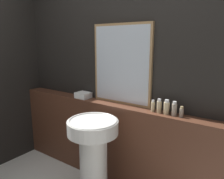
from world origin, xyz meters
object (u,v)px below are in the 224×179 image
at_px(shampoo_bottle, 153,106).
at_px(lotion_bottle, 166,108).
at_px(body_wash_bottle, 174,109).
at_px(towel_stack, 83,95).
at_px(pedestal_sink, 93,152).
at_px(mirror, 121,65).
at_px(conditioner_bottle, 159,106).
at_px(hand_soap_bottle, 181,112).

bearing_deg(shampoo_bottle, lotion_bottle, -0.00).
bearing_deg(lotion_bottle, body_wash_bottle, 0.00).
bearing_deg(towel_stack, pedestal_sink, -39.66).
distance_m(mirror, body_wash_bottle, 0.73).
xyz_separation_m(towel_stack, conditioner_bottle, (0.98, 0.00, 0.03)).
xyz_separation_m(pedestal_sink, shampoo_bottle, (0.43, 0.41, 0.44)).
bearing_deg(body_wash_bottle, shampoo_bottle, 180.00).
bearing_deg(hand_soap_bottle, body_wash_bottle, 180.00).
bearing_deg(lotion_bottle, hand_soap_bottle, 0.00).
distance_m(shampoo_bottle, body_wash_bottle, 0.21).
distance_m(mirror, lotion_bottle, 0.67).
distance_m(conditioner_bottle, hand_soap_bottle, 0.22).
relative_size(towel_stack, conditioner_bottle, 1.21).
relative_size(lotion_bottle, hand_soap_bottle, 1.40).
bearing_deg(lotion_bottle, shampoo_bottle, 180.00).
bearing_deg(conditioner_bottle, hand_soap_bottle, 0.00).
bearing_deg(lotion_bottle, towel_stack, 180.00).
bearing_deg(hand_soap_bottle, pedestal_sink, -149.98).
xyz_separation_m(lotion_bottle, hand_soap_bottle, (0.14, 0.00, -0.02)).
relative_size(towel_stack, lotion_bottle, 1.19).
xyz_separation_m(mirror, conditioner_bottle, (0.48, -0.07, -0.37)).
xyz_separation_m(mirror, shampoo_bottle, (0.41, -0.07, -0.38)).
xyz_separation_m(shampoo_bottle, lotion_bottle, (0.14, -0.00, 0.01)).
bearing_deg(body_wash_bottle, towel_stack, 180.00).
relative_size(towel_stack, hand_soap_bottle, 1.67).
bearing_deg(mirror, pedestal_sink, -91.25).
bearing_deg(mirror, shampoo_bottle, -9.68).
bearing_deg(hand_soap_bottle, conditioner_bottle, 180.00).
bearing_deg(body_wash_bottle, lotion_bottle, -180.00).
relative_size(pedestal_sink, hand_soap_bottle, 8.79).
bearing_deg(shampoo_bottle, towel_stack, 180.00).
bearing_deg(shampoo_bottle, hand_soap_bottle, 0.00).
distance_m(towel_stack, conditioner_bottle, 0.98).
xyz_separation_m(conditioner_bottle, lotion_bottle, (0.07, -0.00, 0.00)).
relative_size(conditioner_bottle, body_wash_bottle, 1.01).
height_order(conditioner_bottle, lotion_bottle, lotion_bottle).
height_order(pedestal_sink, shampoo_bottle, shampoo_bottle).
relative_size(pedestal_sink, body_wash_bottle, 6.45).
height_order(mirror, hand_soap_bottle, mirror).
xyz_separation_m(shampoo_bottle, conditioner_bottle, (0.06, 0.00, 0.01)).
xyz_separation_m(mirror, towel_stack, (-0.50, -0.07, -0.39)).
height_order(mirror, lotion_bottle, mirror).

